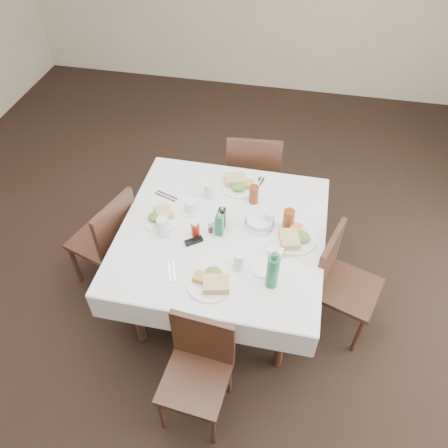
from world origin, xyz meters
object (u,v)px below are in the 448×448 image
(chair_west, at_px, (109,237))
(oil_cruet_green, at_px, (219,224))
(coffee_mug, at_px, (191,207))
(bread_basket, at_px, (260,222))
(oil_cruet_dark, at_px, (222,217))
(water_s, at_px, (239,261))
(water_n, at_px, (209,191))
(ketchup_bottle, at_px, (195,229))
(dining_table, at_px, (222,237))
(chair_south, at_px, (199,364))
(chair_north, at_px, (253,172))
(water_e, at_px, (269,220))
(water_w, at_px, (163,227))
(chair_east, at_px, (339,278))
(green_bottle, at_px, (273,271))

(chair_west, bearing_deg, oil_cruet_green, -1.98)
(coffee_mug, bearing_deg, bread_basket, -4.25)
(oil_cruet_dark, height_order, coffee_mug, oil_cruet_dark)
(oil_cruet_dark, bearing_deg, water_s, -62.11)
(water_n, xyz_separation_m, ketchup_bottle, (-0.00, -0.39, -0.01))
(dining_table, bearing_deg, chair_south, -87.86)
(dining_table, height_order, ketchup_bottle, ketchup_bottle)
(chair_north, bearing_deg, chair_west, -135.15)
(dining_table, xyz_separation_m, chair_south, (0.03, -0.85, -0.22))
(water_e, distance_m, water_w, 0.72)
(dining_table, relative_size, oil_cruet_green, 6.51)
(chair_west, height_order, coffee_mug, chair_west)
(water_w, bearing_deg, chair_west, 167.28)
(chair_west, height_order, water_n, water_n)
(ketchup_bottle, bearing_deg, coffee_mug, 112.49)
(bread_basket, xyz_separation_m, oil_cruet_green, (-0.25, -0.13, 0.06))
(chair_west, height_order, water_e, chair_west)
(dining_table, height_order, chair_east, chair_east)
(chair_north, distance_m, water_w, 1.19)
(chair_west, bearing_deg, water_n, 23.73)
(water_n, bearing_deg, water_s, -61.05)
(water_e, bearing_deg, coffee_mug, 176.93)
(chair_south, bearing_deg, water_w, 119.48)
(ketchup_bottle, bearing_deg, bread_basket, 23.60)
(chair_north, distance_m, water_s, 1.28)
(chair_north, distance_m, water_e, 0.91)
(coffee_mug, bearing_deg, green_bottle, -38.95)
(bread_basket, bearing_deg, chair_east, -12.77)
(coffee_mug, bearing_deg, chair_north, 67.31)
(chair_west, xyz_separation_m, water_w, (0.49, -0.11, 0.33))
(water_s, bearing_deg, dining_table, 119.69)
(ketchup_bottle, height_order, green_bottle, green_bottle)
(water_s, height_order, ketchup_bottle, water_s)
(oil_cruet_green, bearing_deg, chair_north, 84.65)
(chair_east, height_order, bread_basket, chair_east)
(oil_cruet_dark, bearing_deg, dining_table, -76.14)
(water_n, distance_m, oil_cruet_dark, 0.30)
(water_n, distance_m, water_s, 0.69)
(dining_table, bearing_deg, water_e, 18.92)
(oil_cruet_green, bearing_deg, chair_west, 178.02)
(oil_cruet_dark, bearing_deg, green_bottle, -47.18)
(ketchup_bottle, distance_m, green_bottle, 0.64)
(oil_cruet_green, bearing_deg, water_s, -55.35)
(water_w, xyz_separation_m, ketchup_bottle, (0.21, 0.04, -0.01))
(chair_north, height_order, oil_cruet_dark, oil_cruet_dark)
(ketchup_bottle, height_order, coffee_mug, ketchup_bottle)
(dining_table, height_order, water_w, water_w)
(chair_south, xyz_separation_m, coffee_mug, (-0.29, 0.98, 0.34))
(chair_south, bearing_deg, bread_basket, 77.41)
(water_n, relative_size, water_w, 0.92)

